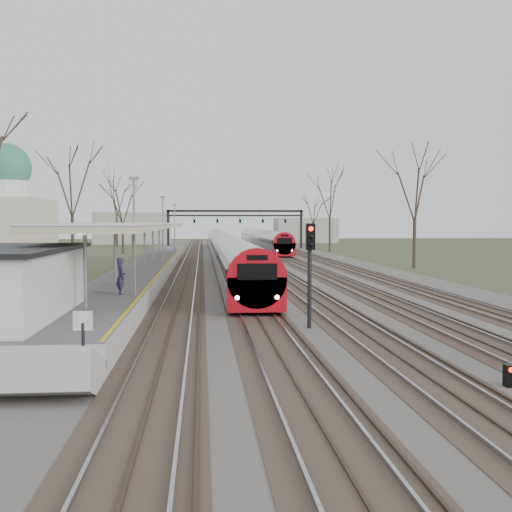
{
  "coord_description": "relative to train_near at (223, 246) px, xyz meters",
  "views": [
    {
      "loc": [
        -4.82,
        -13.6,
        4.14
      ],
      "look_at": [
        -1.41,
        27.01,
        2.0
      ],
      "focal_mm": 45.0,
      "sensor_mm": 36.0,
      "label": 1
    }
  ],
  "objects": [
    {
      "name": "tree_east_far",
      "position": [
        16.5,
        -16.31,
        5.81
      ],
      "size": [
        5.0,
        5.0,
        10.3
      ],
      "color": "#2D231C",
      "rests_on": "ground"
    },
    {
      "name": "ground",
      "position": [
        2.5,
        -58.31,
        -1.48
      ],
      "size": [
        300.0,
        300.0,
        0.0
      ],
      "primitive_type": "plane",
      "color": "#384223",
      "rests_on": "ground"
    },
    {
      "name": "canopy",
      "position": [
        -6.55,
        -25.32,
        2.45
      ],
      "size": [
        4.1,
        50.0,
        3.11
      ],
      "color": "slate",
      "rests_on": "platform"
    },
    {
      "name": "passenger",
      "position": [
        -5.83,
        -43.96,
        0.33
      ],
      "size": [
        0.56,
        0.69,
        1.62
      ],
      "primitive_type": "imported",
      "rotation": [
        0.0,
        0.0,
        1.91
      ],
      "color": "#2E284E",
      "rests_on": "platform"
    },
    {
      "name": "signal_gantry",
      "position": [
        2.79,
        26.68,
        3.43
      ],
      "size": [
        21.0,
        0.59,
        6.08
      ],
      "color": "black",
      "rests_on": "ground"
    },
    {
      "name": "train_far",
      "position": [
        7.0,
        30.11,
        0.0
      ],
      "size": [
        2.62,
        60.21,
        3.05
      ],
      "color": "#B4B6BF",
      "rests_on": "ground"
    },
    {
      "name": "signal_post",
      "position": [
        1.75,
        -47.91,
        1.25
      ],
      "size": [
        0.35,
        0.45,
        4.1
      ],
      "color": "black",
      "rests_on": "ground"
    },
    {
      "name": "tree_west_far",
      "position": [
        -14.5,
        -10.31,
        6.54
      ],
      "size": [
        5.5,
        5.5,
        11.33
      ],
      "color": "#2D231C",
      "rests_on": "ground"
    },
    {
      "name": "platform",
      "position": [
        -6.55,
        -20.81,
        -0.98
      ],
      "size": [
        3.5,
        69.0,
        1.0
      ],
      "primitive_type": "cube",
      "color": "#9E9B93",
      "rests_on": "ground"
    },
    {
      "name": "train_near",
      "position": [
        0.0,
        0.0,
        0.0
      ],
      "size": [
        2.62,
        90.21,
        3.05
      ],
      "color": "#B4B6BF",
      "rests_on": "ground"
    },
    {
      "name": "ground_signal",
      "position": [
        5.25,
        -56.93,
        -1.16
      ],
      "size": [
        0.35,
        0.33,
        0.61
      ],
      "color": "black",
      "rests_on": "ground"
    },
    {
      "name": "track_bed",
      "position": [
        2.76,
        -3.31,
        -1.42
      ],
      "size": [
        24.0,
        160.0,
        0.22
      ],
      "color": "#474442",
      "rests_on": "ground"
    }
  ]
}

